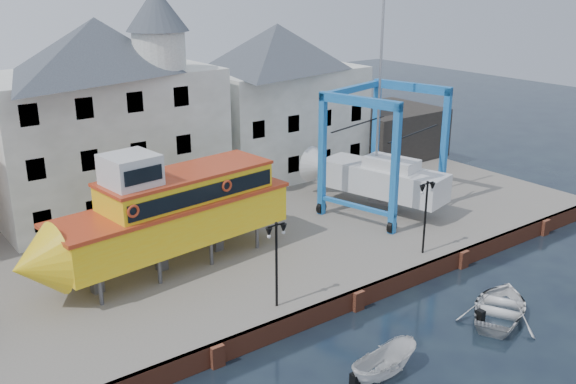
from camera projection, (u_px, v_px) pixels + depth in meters
ground at (357, 309)px, 31.58m from camera, size 140.00×140.00×0.00m
hardstanding at (237, 232)px, 39.76m from camera, size 44.00×22.00×1.00m
quay_wall at (356, 299)px, 31.50m from camera, size 44.00×0.47×1.00m
building_white_main at (105, 113)px, 40.38m from camera, size 14.00×8.30×14.00m
building_white_right at (278, 99)px, 48.95m from camera, size 12.00×8.00×11.20m
shed_dark at (387, 132)px, 54.27m from camera, size 8.00×7.00×4.00m
lamp_post_left at (276, 243)px, 28.88m from camera, size 1.12×0.32×4.20m
lamp_post_right at (427, 199)px, 34.55m from camera, size 1.12×0.32×4.20m
tour_boat at (159, 215)px, 32.60m from camera, size 15.20×5.16×6.49m
travel_lift at (371, 170)px, 41.87m from camera, size 8.22×10.38×15.20m
motorboat_a at (383, 376)px, 26.36m from camera, size 3.58×1.52×1.36m
motorboat_b at (500, 314)px, 31.13m from camera, size 6.15×5.50×1.05m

